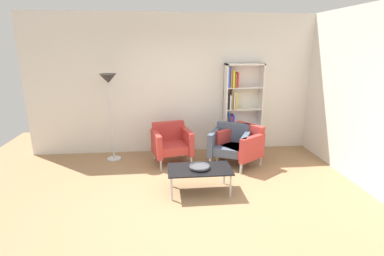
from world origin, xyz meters
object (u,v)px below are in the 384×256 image
(floor_lamp_torchiere, at_px, (109,89))
(bookshelf_tall, at_px, (238,108))
(armchair_corner_red, at_px, (242,144))
(decorative_bowl, at_px, (200,166))
(armchair_spare_guest, at_px, (171,142))
(coffee_table_low, at_px, (200,170))
(armchair_near_window, at_px, (230,144))

(floor_lamp_torchiere, bearing_deg, bookshelf_tall, 5.57)
(armchair_corner_red, bearing_deg, decorative_bowl, -76.93)
(bookshelf_tall, bearing_deg, armchair_corner_red, -98.40)
(armchair_spare_guest, relative_size, armchair_corner_red, 0.89)
(coffee_table_low, bearing_deg, armchair_corner_red, 47.38)
(decorative_bowl, relative_size, floor_lamp_torchiere, 0.18)
(bookshelf_tall, relative_size, armchair_spare_guest, 2.26)
(bookshelf_tall, bearing_deg, decorative_bowl, -120.55)
(bookshelf_tall, height_order, armchair_near_window, bookshelf_tall)
(bookshelf_tall, height_order, floor_lamp_torchiere, bookshelf_tall)
(bookshelf_tall, bearing_deg, coffee_table_low, -120.55)
(coffee_table_low, relative_size, armchair_near_window, 1.09)
(armchair_near_window, xyz_separation_m, armchair_corner_red, (0.21, -0.04, 0.00))
(decorative_bowl, bearing_deg, coffee_table_low, -90.00)
(decorative_bowl, distance_m, armchair_corner_red, 1.41)
(decorative_bowl, bearing_deg, bookshelf_tall, 59.45)
(decorative_bowl, relative_size, armchair_near_window, 0.35)
(coffee_table_low, bearing_deg, decorative_bowl, 90.00)
(bookshelf_tall, relative_size, armchair_near_window, 2.07)
(coffee_table_low, height_order, floor_lamp_torchiere, floor_lamp_torchiere)
(bookshelf_tall, height_order, armchair_corner_red, bookshelf_tall)
(coffee_table_low, bearing_deg, bookshelf_tall, 59.45)
(armchair_spare_guest, xyz_separation_m, armchair_near_window, (1.14, -0.21, 0.00))
(coffee_table_low, bearing_deg, floor_lamp_torchiere, 135.39)
(coffee_table_low, xyz_separation_m, armchair_spare_guest, (-0.40, 1.29, 0.05))
(armchair_near_window, bearing_deg, floor_lamp_torchiere, -165.57)
(coffee_table_low, height_order, armchair_near_window, armchair_near_window)
(armchair_near_window, bearing_deg, decorative_bowl, -98.43)
(coffee_table_low, xyz_separation_m, floor_lamp_torchiere, (-1.57, 1.55, 1.08))
(armchair_spare_guest, relative_size, armchair_near_window, 0.91)
(armchair_corner_red, bearing_deg, floor_lamp_torchiere, -135.84)
(decorative_bowl, relative_size, armchair_corner_red, 0.34)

